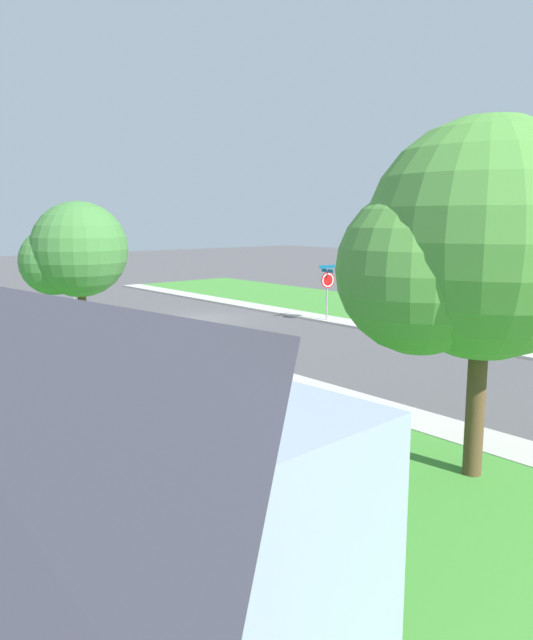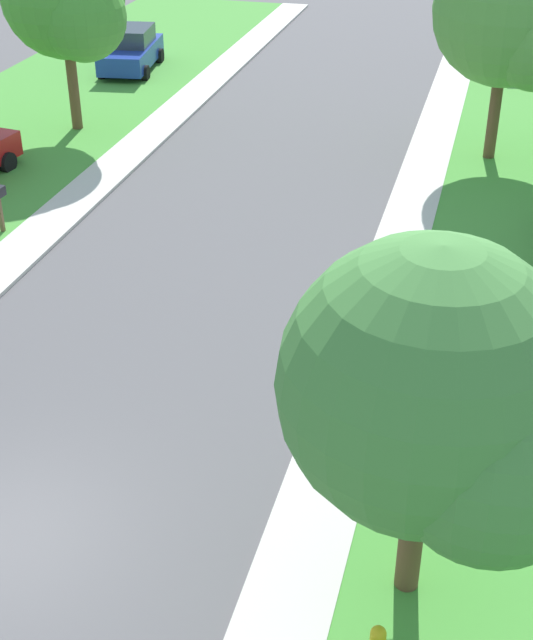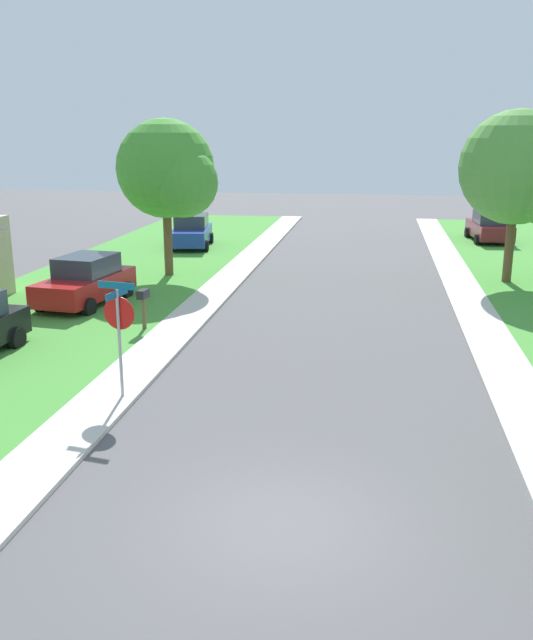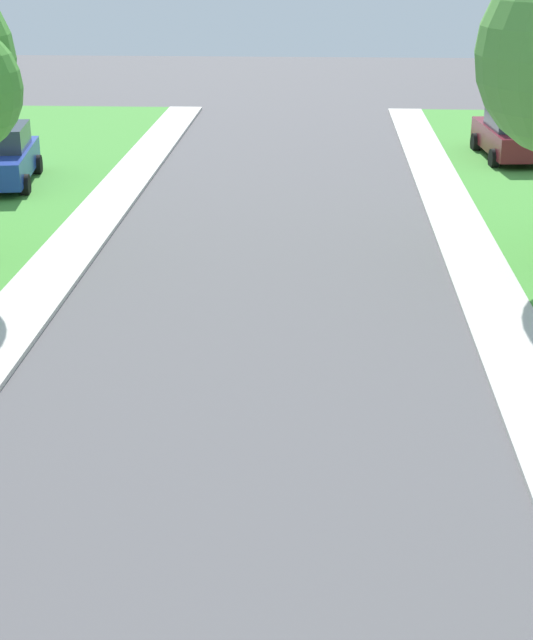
{
  "view_description": "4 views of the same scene",
  "coord_description": "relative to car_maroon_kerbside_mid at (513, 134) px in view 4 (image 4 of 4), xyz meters",
  "views": [
    {
      "loc": [
        16.89,
        25.21,
        4.99
      ],
      "look_at": [
        2.99,
        8.77,
        1.4
      ],
      "focal_mm": 34.27,
      "sensor_mm": 36.0,
      "label": 1
    },
    {
      "loc": [
        6.79,
        -9.17,
        10.42
      ],
      "look_at": [
        2.9,
        5.41,
        1.4
      ],
      "focal_mm": 50.72,
      "sensor_mm": 36.0,
      "label": 2
    },
    {
      "loc": [
        1.26,
        -9.55,
        5.96
      ],
      "look_at": [
        -1.35,
        7.0,
        1.4
      ],
      "focal_mm": 38.96,
      "sensor_mm": 36.0,
      "label": 3
    },
    {
      "loc": [
        1.14,
        -2.23,
        6.9
      ],
      "look_at": [
        0.36,
        11.74,
        1.4
      ],
      "focal_mm": 54.69,
      "sensor_mm": 36.0,
      "label": 4
    }
  ],
  "objects": [
    {
      "name": "car_maroon_kerbside_mid",
      "position": [
        0.0,
        0.0,
        0.0
      ],
      "size": [
        2.28,
        4.42,
        1.76
      ],
      "color": "maroon",
      "rests_on": "ground"
    }
  ]
}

